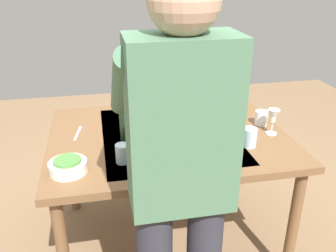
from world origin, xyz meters
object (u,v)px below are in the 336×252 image
wine_glass_left (273,117)px  dinner_plate_near (216,113)px  water_cup_near_left (261,118)px  chair_near (163,112)px  wine_glass_right (230,147)px  dining_table (168,146)px  person_server (180,179)px  serving_bowl_pasta (175,133)px  side_bowl_salad (68,166)px  water_cup_near_right (250,137)px  water_cup_far_right (122,154)px  water_cup_far_left (221,125)px  wine_bottle (126,125)px

wine_glass_left → dinner_plate_near: wine_glass_left is taller
water_cup_near_left → chair_near: bearing=-63.5°
wine_glass_left → wine_glass_right: same height
dining_table → wine_glass_left: size_ratio=8.95×
chair_near → person_server: (0.25, 1.68, 0.43)m
water_cup_near_left → serving_bowl_pasta: bearing=8.6°
chair_near → dinner_plate_near: bearing=108.8°
dining_table → side_bowl_salad: 0.64m
wine_glass_left → person_server: bearing=43.4°
water_cup_near_right → wine_glass_right: bearing=44.8°
wine_glass_right → water_cup_far_right: bearing=-15.9°
water_cup_near_right → side_bowl_salad: bearing=4.9°
water_cup_near_right → water_cup_far_left: water_cup_near_right is taller
chair_near → side_bowl_salad: (0.68, 1.22, 0.27)m
person_server → water_cup_far_left: (-0.42, -0.75, -0.15)m
wine_glass_left → serving_bowl_pasta: 0.57m
serving_bowl_pasta → dinner_plate_near: (-0.34, -0.30, -0.03)m
person_server → serving_bowl_pasta: (-0.14, -0.71, -0.17)m
wine_bottle → water_cup_near_right: 0.67m
side_bowl_salad → water_cup_near_left: bearing=-163.6°
wine_glass_left → side_bowl_salad: wine_glass_left is taller
water_cup_near_right → dinner_plate_near: 0.47m
dining_table → wine_bottle: (0.24, 0.07, 0.19)m
wine_glass_right → chair_near: bearing=-86.6°
water_cup_near_left → water_cup_far_right: water_cup_far_right is taller
wine_glass_left → water_cup_near_right: size_ratio=1.46×
water_cup_near_right → serving_bowl_pasta: size_ratio=0.35×
water_cup_near_left → water_cup_far_right: (0.87, 0.29, 0.00)m
wine_glass_right → person_server: bearing=47.6°
person_server → dinner_plate_near: size_ratio=7.34×
wine_glass_left → chair_near: bearing=-66.3°
wine_glass_left → side_bowl_salad: size_ratio=0.84×
dining_table → side_bowl_salad: bearing=30.0°
water_cup_near_left → side_bowl_salad: bearing=16.4°
wine_bottle → side_bowl_salad: (0.30, 0.25, -0.08)m
chair_near → water_cup_far_right: bearing=70.2°
wine_bottle → wine_glass_right: bearing=142.8°
dinner_plate_near → chair_near: bearing=-71.2°
wine_glass_left → dinner_plate_near: size_ratio=0.66×
dining_table → water_cup_near_left: bearing=-178.4°
wine_glass_left → water_cup_near_left: bearing=-87.7°
water_cup_near_left → water_cup_far_right: size_ratio=0.91×
water_cup_near_left → side_bowl_salad: size_ratio=0.49×
dinner_plate_near → serving_bowl_pasta: bearing=41.7°
water_cup_far_left → serving_bowl_pasta: (0.28, 0.03, -0.01)m
side_bowl_salad → water_cup_far_right: bearing=-170.8°
water_cup_near_left → water_cup_far_left: (0.27, 0.05, -0.00)m
chair_near → person_server: size_ratio=0.54×
water_cup_far_left → serving_bowl_pasta: size_ratio=0.29×
wine_bottle → water_cup_near_right: wine_bottle is taller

